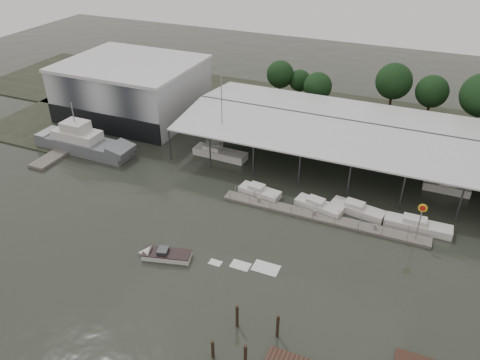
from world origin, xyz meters
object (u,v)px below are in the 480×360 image
at_px(shell_fuel_sign, 421,215).
at_px(speedboat_underway, 163,255).
at_px(grey_trawler, 84,143).
at_px(white_sailboat, 219,153).

height_order(shell_fuel_sign, speedboat_underway, shell_fuel_sign).
xyz_separation_m(shell_fuel_sign, grey_trawler, (-53.80, 3.23, -2.35)).
bearing_deg(speedboat_underway, shell_fuel_sign, -165.43).
distance_m(shell_fuel_sign, white_sailboat, 33.88).
xyz_separation_m(shell_fuel_sign, white_sailboat, (-32.07, 10.44, -3.26)).
distance_m(shell_fuel_sign, grey_trawler, 53.95).
distance_m(shell_fuel_sign, speedboat_underway, 31.52).
bearing_deg(white_sailboat, shell_fuel_sign, -15.77).
relative_size(shell_fuel_sign, speedboat_underway, 0.32).
height_order(grey_trawler, white_sailboat, white_sailboat).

